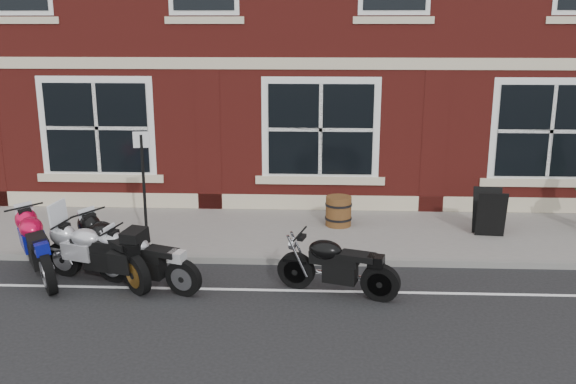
# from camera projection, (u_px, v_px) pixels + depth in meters

# --- Properties ---
(ground) EXTENTS (80.00, 80.00, 0.00)m
(ground) POSITION_uv_depth(u_px,v_px,m) (227.00, 294.00, 10.33)
(ground) COLOR black
(ground) RESTS_ON ground
(sidewalk) EXTENTS (30.00, 3.00, 0.12)m
(sidewalk) POSITION_uv_depth(u_px,v_px,m) (247.00, 232.00, 13.21)
(sidewalk) COLOR slate
(sidewalk) RESTS_ON ground
(kerb) EXTENTS (30.00, 0.16, 0.12)m
(kerb) POSITION_uv_depth(u_px,v_px,m) (238.00, 260.00, 11.68)
(kerb) COLOR slate
(kerb) RESTS_ON ground
(moto_touring_silver) EXTENTS (2.01, 0.80, 1.36)m
(moto_touring_silver) POSITION_uv_depth(u_px,v_px,m) (96.00, 249.00, 10.76)
(moto_touring_silver) COLOR black
(moto_touring_silver) RESTS_ON ground
(moto_sport_red) EXTENTS (1.35, 2.00, 1.03)m
(moto_sport_red) POSITION_uv_depth(u_px,v_px,m) (40.00, 244.00, 10.93)
(moto_sport_red) COLOR black
(moto_sport_red) RESTS_ON ground
(moto_sport_black) EXTENTS (1.67, 1.68, 1.00)m
(moto_sport_black) POSITION_uv_depth(u_px,v_px,m) (113.00, 247.00, 10.81)
(moto_sport_black) COLOR black
(moto_sport_black) RESTS_ON ground
(moto_sport_silver) EXTENTS (1.92, 0.85, 0.91)m
(moto_sport_silver) POSITION_uv_depth(u_px,v_px,m) (146.00, 258.00, 10.47)
(moto_sport_silver) COLOR black
(moto_sport_silver) RESTS_ON ground
(moto_naked_black) EXTENTS (1.96, 0.78, 0.91)m
(moto_naked_black) POSITION_uv_depth(u_px,v_px,m) (336.00, 263.00, 10.24)
(moto_naked_black) COLOR black
(moto_naked_black) RESTS_ON ground
(a_board_sign) EXTENTS (0.60, 0.43, 0.94)m
(a_board_sign) POSITION_uv_depth(u_px,v_px,m) (489.00, 212.00, 12.76)
(a_board_sign) COLOR black
(a_board_sign) RESTS_ON sidewalk
(barrel_planter) EXTENTS (0.56, 0.56, 0.62)m
(barrel_planter) POSITION_uv_depth(u_px,v_px,m) (338.00, 211.00, 13.40)
(barrel_planter) COLOR #4E2914
(barrel_planter) RESTS_ON sidewalk
(parking_sign) EXTENTS (0.31, 0.06, 2.16)m
(parking_sign) POSITION_uv_depth(u_px,v_px,m) (143.00, 179.00, 12.19)
(parking_sign) COLOR black
(parking_sign) RESTS_ON sidewalk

